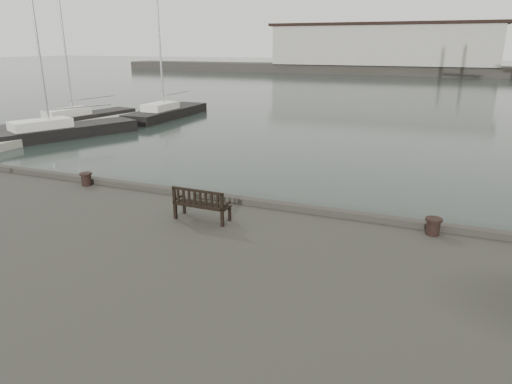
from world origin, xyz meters
TOP-DOWN VIEW (x-y plane):
  - ground at (0.00, 0.00)m, footprint 400.00×400.00m
  - pontoon at (-20.00, 10.00)m, footprint 2.00×24.00m
  - breakwater at (-4.56, 92.00)m, footprint 140.00×9.50m
  - bench at (-0.22, -1.90)m, footprint 1.62×0.59m
  - bollard_left at (-5.58, -0.50)m, footprint 0.50×0.50m
  - bollard_right at (5.86, -0.55)m, footprint 0.55×0.55m
  - yacht_b at (-21.88, 16.73)m, footprint 3.98×10.62m
  - yacht_c at (-19.07, 11.64)m, footprint 6.79×11.10m
  - yacht_d at (-17.17, 22.59)m, footprint 2.68×10.01m

SIDE VIEW (x-z plane):
  - ground at x=0.00m, z-range 0.00..0.00m
  - yacht_d at x=-17.17m, z-range -6.03..6.49m
  - yacht_c at x=-19.07m, z-range -7.03..7.52m
  - yacht_b at x=-21.88m, z-range -6.59..7.09m
  - pontoon at x=-20.00m, z-range 0.00..0.50m
  - bollard_left at x=-5.58m, z-range 1.56..2.01m
  - bollard_right at x=5.86m, z-range 1.56..2.01m
  - bench at x=-0.22m, z-range 1.39..2.32m
  - breakwater at x=-4.56m, z-range -1.80..10.40m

